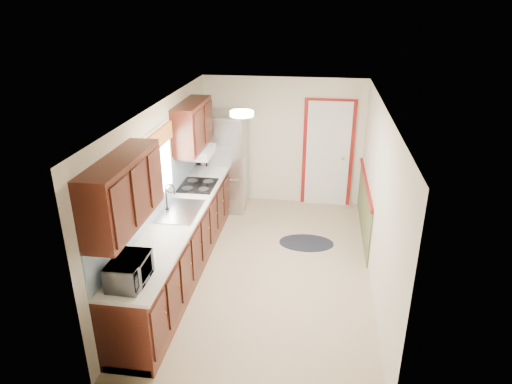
% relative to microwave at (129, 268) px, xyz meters
% --- Properties ---
extents(room_shell, '(3.20, 5.20, 2.52)m').
position_rel_microwave_xyz_m(room_shell, '(1.20, 1.95, 0.08)').
color(room_shell, tan).
rests_on(room_shell, ground).
extents(kitchen_run, '(0.63, 4.00, 2.20)m').
position_rel_microwave_xyz_m(kitchen_run, '(-0.04, 1.66, -0.31)').
color(kitchen_run, '#3B150D').
rests_on(kitchen_run, ground).
extents(back_wall_trim, '(1.12, 2.30, 2.08)m').
position_rel_microwave_xyz_m(back_wall_trim, '(2.19, 4.16, -0.23)').
color(back_wall_trim, maroon).
rests_on(back_wall_trim, ground).
extents(ceiling_fixture, '(0.30, 0.30, 0.06)m').
position_rel_microwave_xyz_m(ceiling_fixture, '(0.90, 1.75, 1.24)').
color(ceiling_fixture, '#FFD88C').
rests_on(ceiling_fixture, room_shell).
extents(microwave, '(0.29, 0.52, 0.35)m').
position_rel_microwave_xyz_m(microwave, '(0.00, 0.00, 0.00)').
color(microwave, white).
rests_on(microwave, kitchen_run).
extents(refrigerator, '(0.77, 0.76, 1.82)m').
position_rel_microwave_xyz_m(refrigerator, '(0.18, 4.00, -0.21)').
color(refrigerator, '#B7B7BC').
rests_on(refrigerator, ground).
extents(rug, '(0.91, 0.60, 0.01)m').
position_rel_microwave_xyz_m(rug, '(1.76, 2.78, -1.11)').
color(rug, black).
rests_on(rug, ground).
extents(cooktop, '(0.54, 0.65, 0.02)m').
position_rel_microwave_xyz_m(cooktop, '(0.01, 2.70, -0.16)').
color(cooktop, black).
rests_on(cooktop, kitchen_run).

